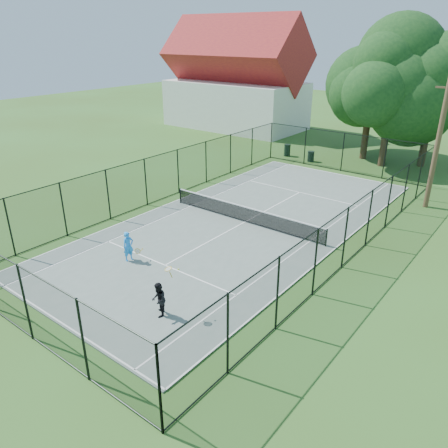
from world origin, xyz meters
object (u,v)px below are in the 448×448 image
Objects in this scene: tennis_net at (245,214)px; trash_bin_right at (311,156)px; trash_bin_left at (287,150)px; player_blue at (128,246)px; player_black at (159,300)px; utility_pole at (438,144)px.

tennis_net is 14.34m from trash_bin_right.
player_blue reaches higher than trash_bin_left.
tennis_net is 4.98× the size of player_black.
player_black is at bearing -76.10° from trash_bin_right.
tennis_net is at bearing -77.30° from trash_bin_right.
utility_pole is at bearing -22.26° from trash_bin_left.
utility_pole is 18.74m from player_blue.
utility_pole is at bearing 50.52° from tennis_net.
trash_bin_right is (2.49, -0.36, -0.08)m from trash_bin_left.
player_blue is at bearing -103.55° from tennis_net.
trash_bin_right is 0.43× the size of player_black.
player_blue is (-1.70, -7.05, 0.20)m from tennis_net.
trash_bin_left is 0.71× the size of player_blue.
player_blue is at bearing 152.52° from player_black.
player_blue is (3.94, -21.40, 0.26)m from trash_bin_left.
player_blue is (1.45, -21.04, 0.34)m from trash_bin_right.
trash_bin_right is at bearing 102.70° from tennis_net.
trash_bin_right is 12.21m from utility_pole.
trash_bin_right is at bearing 154.72° from utility_pole.
trash_bin_left is at bearing 171.87° from trash_bin_right.
trash_bin_left is (-5.64, 14.34, -0.06)m from tennis_net.
trash_bin_left reaches higher than tennis_net.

